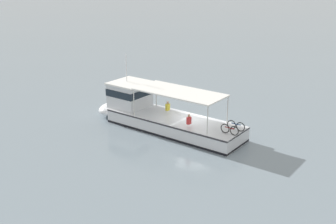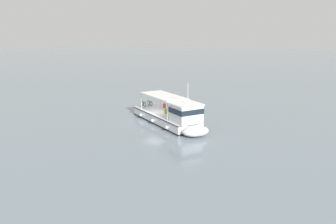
{
  "view_description": "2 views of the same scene",
  "coord_description": "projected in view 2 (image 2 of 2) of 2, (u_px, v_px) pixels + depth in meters",
  "views": [
    {
      "loc": [
        -29.09,
        -2.25,
        11.78
      ],
      "look_at": [
        0.15,
        2.0,
        1.4
      ],
      "focal_mm": 44.45,
      "sensor_mm": 36.0,
      "label": 1
    },
    {
      "loc": [
        31.61,
        21.22,
        10.18
      ],
      "look_at": [
        0.15,
        2.0,
        1.4
      ],
      "focal_mm": 35.01,
      "sensor_mm": 36.0,
      "label": 2
    }
  ],
  "objects": [
    {
      "name": "ground_plane",
      "position": [
        154.0,
        121.0,
        39.36
      ],
      "size": [
        400.0,
        400.0,
        0.0
      ],
      "primitive_type": "plane",
      "color": "gray"
    },
    {
      "name": "ferry_main",
      "position": [
        172.0,
        117.0,
        37.13
      ],
      "size": [
        8.79,
        12.64,
        5.32
      ],
      "color": "silver",
      "rests_on": "ground"
    }
  ]
}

